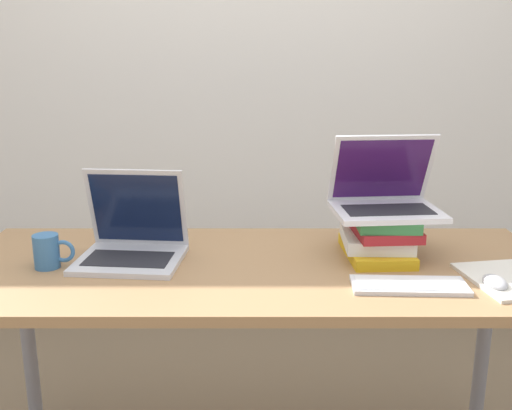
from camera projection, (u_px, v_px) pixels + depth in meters
name	position (u px, v px, depth m)	size (l,w,h in m)	color
wall_back	(256.00, 56.00, 2.78)	(8.00, 0.05, 2.70)	silver
desk	(256.00, 289.00, 1.78)	(1.76, 0.71, 0.78)	#9E754C
laptop_left	(132.00, 242.00, 1.79)	(0.32, 0.29, 0.27)	silver
book_stack	(379.00, 234.00, 1.82)	(0.22, 0.29, 0.13)	gold
laptop_on_books	(385.00, 197.00, 1.80)	(0.33, 0.27, 0.23)	silver
wireless_keyboard	(409.00, 285.00, 1.59)	(0.31, 0.13, 0.01)	silver
mouse	(495.00, 282.00, 1.58)	(0.06, 0.10, 0.03)	#B2B2B7
mug	(48.00, 251.00, 1.72)	(0.12, 0.07, 0.10)	teal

